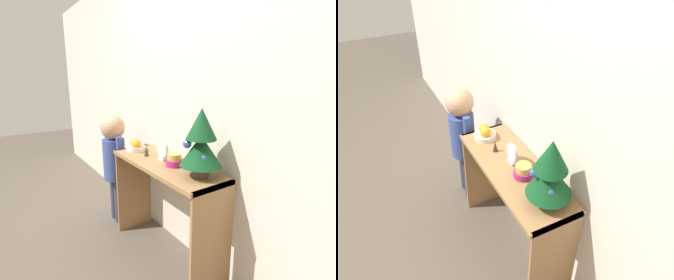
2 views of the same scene
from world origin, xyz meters
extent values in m
plane|color=brown|center=(0.00, 0.00, 0.00)|extent=(12.00, 12.00, 0.00)
cube|color=beige|center=(0.00, 0.43, 1.25)|extent=(7.00, 0.05, 2.50)
cube|color=olive|center=(0.00, 0.19, 0.79)|extent=(1.09, 0.38, 0.03)
cube|color=olive|center=(-0.53, 0.19, 0.40)|extent=(0.02, 0.35, 0.80)
cube|color=olive|center=(0.53, 0.19, 0.40)|extent=(0.02, 0.35, 0.80)
cylinder|color=#4C3828|center=(0.37, 0.22, 0.83)|extent=(0.11, 0.11, 0.05)
cylinder|color=brown|center=(0.37, 0.22, 0.87)|extent=(0.02, 0.02, 0.04)
cone|color=#0F421E|center=(0.37, 0.22, 0.98)|extent=(0.28, 0.28, 0.20)
cone|color=#0F421E|center=(0.37, 0.22, 1.16)|extent=(0.20, 0.20, 0.20)
sphere|color=#2D4CA8|center=(0.32, 0.15, 1.03)|extent=(0.06, 0.06, 0.06)
sphere|color=silver|center=(0.41, 0.21, 1.10)|extent=(0.04, 0.04, 0.04)
sphere|color=#2D4CA8|center=(0.43, 0.19, 0.95)|extent=(0.05, 0.05, 0.05)
cylinder|color=silver|center=(-0.42, 0.16, 0.82)|extent=(0.17, 0.17, 0.04)
sphere|color=orange|center=(-0.39, 0.16, 0.87)|extent=(0.08, 0.08, 0.08)
sphere|color=orange|center=(-0.45, 0.17, 0.87)|extent=(0.08, 0.08, 0.08)
cylinder|color=#9E2366|center=(0.10, 0.21, 0.83)|extent=(0.13, 0.13, 0.05)
cylinder|color=gold|center=(0.10, 0.21, 0.87)|extent=(0.10, 0.10, 0.05)
cube|color=#B2B2B7|center=(-0.06, 0.21, 0.81)|extent=(0.08, 0.04, 0.02)
cylinder|color=#B2B2B7|center=(-0.06, 0.21, 0.89)|extent=(0.14, 0.02, 0.14)
cylinder|color=white|center=(-0.06, 0.20, 0.89)|extent=(0.12, 0.00, 0.12)
cone|color=#382D23|center=(-0.23, 0.16, 0.85)|extent=(0.04, 0.04, 0.08)
cylinder|color=#38384C|center=(-0.80, 0.09, 0.22)|extent=(0.08, 0.08, 0.45)
cylinder|color=#38384C|center=(-0.70, 0.09, 0.22)|extent=(0.08, 0.08, 0.45)
cylinder|color=#384C93|center=(-0.75, 0.09, 0.65)|extent=(0.21, 0.21, 0.41)
sphere|color=tan|center=(-0.75, 0.09, 0.97)|extent=(0.23, 0.23, 0.23)
cylinder|color=#384C93|center=(-0.89, 0.09, 0.73)|extent=(0.06, 0.06, 0.34)
cylinder|color=#384C93|center=(-0.61, 0.09, 0.73)|extent=(0.06, 0.06, 0.34)
camera|label=1|loc=(1.58, -0.86, 1.44)|focal=28.00mm
camera|label=2|loc=(1.50, -0.63, 2.25)|focal=35.00mm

